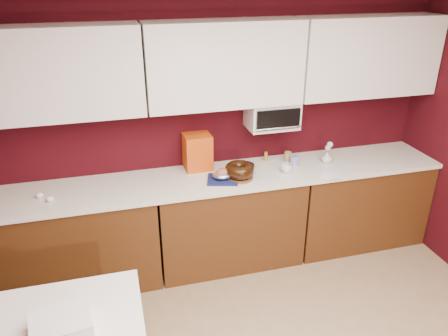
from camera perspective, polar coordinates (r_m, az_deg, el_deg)
name	(u,v)px	position (r m, az deg, el deg)	size (l,w,h in m)	color
wall_back	(220,126)	(4.02, -0.57, 5.45)	(4.00, 0.02, 2.50)	#35070C
base_cabinet_left	(80,241)	(4.01, -18.33, -9.08)	(1.31, 0.58, 0.86)	#49270E
base_cabinet_center	(228,220)	(4.11, 0.58, -6.82)	(1.31, 0.58, 0.86)	#49270E
base_cabinet_right	(356,202)	(4.60, 16.82, -4.25)	(1.31, 0.58, 0.86)	#49270E
countertop	(229,177)	(3.89, 0.61, -1.16)	(4.00, 0.62, 0.04)	silver
upper_cabinet_left	(54,74)	(3.61, -21.30, 11.42)	(1.31, 0.33, 0.70)	white
upper_cabinet_center	(224,64)	(3.71, 0.05, 13.41)	(1.31, 0.33, 0.70)	white
upper_cabinet_right	(367,56)	(4.25, 18.19, 13.69)	(1.31, 0.33, 0.70)	white
toaster_oven	(272,114)	(3.99, 6.27, 7.01)	(0.45, 0.30, 0.25)	white
toaster_oven_door	(278,120)	(3.85, 7.13, 6.30)	(0.40, 0.02, 0.18)	black
toaster_oven_handle	(279,128)	(3.86, 7.15, 5.17)	(0.02, 0.02, 0.42)	silver
cake_base	(239,177)	(3.82, 2.01, -1.21)	(0.24, 0.24, 0.02)	brown
bundt_cake	(239,170)	(3.79, 2.02, -0.27)	(0.26, 0.26, 0.10)	black
navy_towel	(223,179)	(3.77, -0.19, -1.51)	(0.26, 0.22, 0.02)	#141C4D
foil_ham_nest	(223,175)	(3.76, -0.20, -0.89)	(0.17, 0.14, 0.06)	silver
roasted_ham	(223,172)	(3.74, -0.20, -0.55)	(0.11, 0.09, 0.07)	#A55B4B
pandoro_box	(197,152)	(3.95, -3.49, 2.15)	(0.24, 0.22, 0.33)	#AC270B
dark_pan	(245,166)	(4.02, 2.75, 0.24)	(0.18, 0.18, 0.03)	black
coffee_mug	(286,167)	(3.95, 8.16, 0.09)	(0.09, 0.09, 0.10)	silver
blue_jar	(294,161)	(4.10, 9.15, 0.95)	(0.08, 0.08, 0.09)	navy
flower_vase	(327,157)	(4.22, 13.29, 1.44)	(0.08, 0.08, 0.12)	silver
flower_pink	(328,148)	(4.18, 13.40, 2.57)	(0.05, 0.05, 0.05)	pink
flower_blue	(330,145)	(4.21, 13.67, 2.98)	(0.06, 0.06, 0.06)	#9CDAFA
china_plate	(330,174)	(4.00, 13.73, -0.74)	(0.20, 0.20, 0.01)	white
amber_bottle	(266,157)	(4.16, 5.49, 1.50)	(0.03, 0.03, 0.09)	olive
paper_cup	(288,157)	(4.17, 8.33, 1.44)	(0.06, 0.06, 0.10)	olive
egg_left	(50,199)	(3.70, -21.79, -3.79)	(0.06, 0.05, 0.05)	white
egg_right	(40,195)	(3.79, -22.93, -3.31)	(0.06, 0.05, 0.05)	white
newspaper_stack	(61,326)	(2.67, -20.50, -18.82)	(0.32, 0.26, 0.11)	white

